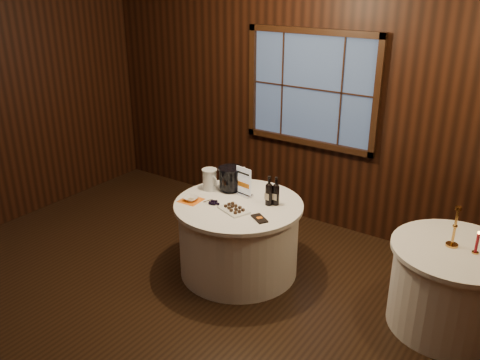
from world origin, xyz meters
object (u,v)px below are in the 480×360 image
Objects in this scene: grape_bunch at (213,203)px; side_table at (451,287)px; cracker_bowl at (191,199)px; chocolate_box at (259,219)px; ice_bucket at (230,178)px; red_candle at (477,245)px; brass_candlestick at (454,232)px; glass_pitcher at (210,179)px; main_table at (239,237)px; port_bottle_left at (269,192)px; sign_stand at (244,186)px; port_bottle_right at (276,193)px; chocolate_plate at (234,209)px.

side_table is at bearing 12.13° from grape_bunch.
chocolate_box is at bearing 2.65° from cracker_bowl.
ice_bucket is (-2.25, -0.09, 0.52)m from side_table.
red_candle is at bearing 11.34° from cracker_bowl.
glass_pitcher is at bearing -175.13° from brass_candlestick.
main_table is 4.27× the size of port_bottle_left.
red_candle is at bearing 1.95° from ice_bucket.
brass_candlestick is at bearing 2.58° from ice_bucket.
glass_pitcher is at bearing 92.04° from cracker_bowl.
grape_bunch is at bearing 11.27° from cracker_bowl.
glass_pitcher reaches higher than side_table.
cracker_bowl is at bearing -123.53° from sign_stand.
cracker_bowl is at bearing -156.06° from port_bottle_right.
port_bottle_left is 0.52m from ice_bucket.
sign_stand is 0.56m from chocolate_box.
ice_bucket reaches higher than main_table.
side_table is 2.27m from grape_bunch.
port_bottle_right reaches higher than ice_bucket.
sign_stand reaches higher than side_table.
glass_pitcher is (-0.70, -0.03, -0.02)m from port_bottle_left.
port_bottle_right is (0.32, 0.18, 0.51)m from main_table.
chocolate_plate is (-0.26, -0.35, -0.11)m from port_bottle_right.
sign_stand is 0.32m from port_bottle_left.
sign_stand is at bearing 47.24° from cracker_bowl.
main_table is 5.65× the size of glass_pitcher.
port_bottle_left is at bearing 1.19° from sign_stand.
red_candle is (2.38, 0.08, -0.05)m from ice_bucket.
port_bottle_right is (-1.68, -0.12, 0.51)m from side_table.
brass_candlestick reaches higher than sign_stand.
main_table is 3.73× the size of chocolate_plate.
side_table is 3.15× the size of chocolate_plate.
sign_stand is 2.19m from red_candle.
brass_candlestick is (-0.06, 0.01, 0.51)m from side_table.
side_table is at bearing 12.47° from sign_stand.
ice_bucket is 1.26× the size of red_candle.
ice_bucket reaches higher than chocolate_box.
chocolate_plate is 1.84× the size of chocolate_box.
port_bottle_right is at bearing 29.90° from main_table.
port_bottle_left reaches higher than glass_pitcher.
main_table is 2.02m from side_table.
brass_candlestick reaches higher than glass_pitcher.
chocolate_plate is at bearing -69.87° from main_table.
red_candle reaches higher than grape_bunch.
chocolate_box reaches higher than side_table.
port_bottle_left reaches higher than main_table.
sign_stand reaches higher than glass_pitcher.
port_bottle_right is at bearing 44.97° from port_bottle_left.
chocolate_box is at bearing -164.94° from red_candle.
brass_candlestick is at bearing 9.13° from main_table.
brass_candlestick reaches higher than main_table.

